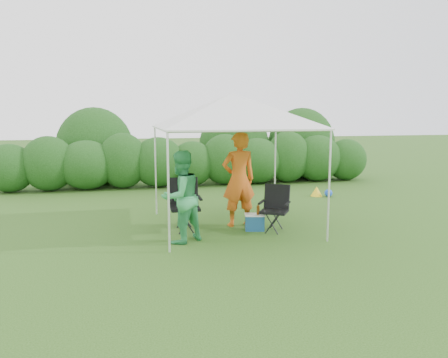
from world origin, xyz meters
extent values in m
plane|color=#345D1D|center=(0.00, 0.00, 0.00)|extent=(70.00, 70.00, 0.00)
ellipsoid|color=#1F4E18|center=(-5.66, 6.00, 0.75)|extent=(1.50, 1.28, 1.50)
cylinder|color=#382616|center=(-5.66, 6.00, 0.15)|extent=(0.12, 0.12, 0.30)
ellipsoid|color=#1F4E18|center=(-4.53, 6.00, 0.86)|extent=(1.65, 1.40, 1.73)
cylinder|color=#382616|center=(-4.53, 6.00, 0.15)|extent=(0.12, 0.12, 0.30)
ellipsoid|color=#1F4E18|center=(-3.39, 6.00, 0.79)|extent=(1.80, 1.53, 1.57)
cylinder|color=#382616|center=(-3.39, 6.00, 0.15)|extent=(0.12, 0.12, 0.30)
ellipsoid|color=#1F4E18|center=(-2.26, 6.00, 0.90)|extent=(1.58, 1.34, 1.80)
cylinder|color=#382616|center=(-2.26, 6.00, 0.15)|extent=(0.12, 0.12, 0.30)
ellipsoid|color=#1F4E18|center=(-1.13, 6.00, 0.82)|extent=(1.73, 1.47, 1.65)
cylinder|color=#382616|center=(-1.13, 6.00, 0.15)|extent=(0.12, 0.12, 0.30)
ellipsoid|color=#1F4E18|center=(0.00, 6.00, 0.75)|extent=(1.50, 1.28, 1.50)
cylinder|color=#382616|center=(0.00, 6.00, 0.15)|extent=(0.12, 0.12, 0.30)
ellipsoid|color=#1F4E18|center=(1.13, 6.00, 0.86)|extent=(1.65, 1.40, 1.73)
cylinder|color=#382616|center=(1.13, 6.00, 0.15)|extent=(0.12, 0.12, 0.30)
ellipsoid|color=#1F4E18|center=(2.26, 6.00, 0.79)|extent=(1.80, 1.53, 1.57)
cylinder|color=#382616|center=(2.26, 6.00, 0.15)|extent=(0.12, 0.12, 0.30)
ellipsoid|color=#1F4E18|center=(3.39, 6.00, 0.90)|extent=(1.57, 1.34, 1.80)
cylinder|color=#382616|center=(3.39, 6.00, 0.15)|extent=(0.12, 0.12, 0.30)
ellipsoid|color=#1F4E18|center=(4.53, 6.00, 0.82)|extent=(1.72, 1.47, 1.65)
cylinder|color=#382616|center=(4.53, 6.00, 0.15)|extent=(0.12, 0.12, 0.30)
ellipsoid|color=#1F4E18|center=(5.66, 6.00, 0.75)|extent=(1.50, 1.28, 1.50)
cylinder|color=#382616|center=(5.66, 6.00, 0.15)|extent=(0.12, 0.12, 0.30)
cylinder|color=silver|center=(-1.50, -1.00, 1.05)|extent=(0.04, 0.04, 2.10)
cylinder|color=silver|center=(1.50, -1.00, 1.05)|extent=(0.04, 0.04, 2.10)
cylinder|color=silver|center=(-1.50, 2.00, 1.05)|extent=(0.04, 0.04, 2.10)
cylinder|color=silver|center=(1.50, 2.00, 1.05)|extent=(0.04, 0.04, 2.10)
cube|color=white|center=(0.00, 0.50, 2.12)|extent=(3.10, 3.10, 0.03)
pyramid|color=white|center=(0.00, 0.50, 2.48)|extent=(3.10, 3.10, 0.70)
cube|color=black|center=(0.75, -0.10, 0.42)|extent=(0.70, 0.68, 0.05)
cube|color=black|center=(0.86, 0.08, 0.70)|extent=(0.52, 0.40, 0.50)
cube|color=black|center=(0.52, 0.04, 0.60)|extent=(0.28, 0.40, 0.03)
cube|color=black|center=(0.97, -0.25, 0.60)|extent=(0.28, 0.40, 0.03)
cylinder|color=black|center=(0.44, -0.17, 0.21)|extent=(0.02, 0.02, 0.42)
cylinder|color=black|center=(0.81, -0.41, 0.21)|extent=(0.02, 0.02, 0.42)
cylinder|color=black|center=(0.68, 0.20, 0.21)|extent=(0.02, 0.02, 0.42)
cylinder|color=black|center=(1.05, -0.03, 0.21)|extent=(0.02, 0.02, 0.42)
cube|color=black|center=(-1.03, 0.36, 0.48)|extent=(0.61, 0.57, 0.06)
cube|color=black|center=(-1.02, 0.61, 0.80)|extent=(0.60, 0.19, 0.57)
cube|color=black|center=(-1.34, 0.37, 0.68)|extent=(0.08, 0.50, 0.03)
cube|color=black|center=(-0.73, 0.35, 0.68)|extent=(0.08, 0.50, 0.03)
cylinder|color=black|center=(-1.29, 0.12, 0.24)|extent=(0.03, 0.03, 0.48)
cylinder|color=black|center=(-0.79, 0.10, 0.24)|extent=(0.03, 0.03, 0.48)
cylinder|color=black|center=(-1.27, 0.62, 0.24)|extent=(0.03, 0.03, 0.48)
cylinder|color=black|center=(-0.77, 0.60, 0.24)|extent=(0.03, 0.03, 0.48)
imported|color=orange|center=(0.15, 0.51, 1.02)|extent=(0.79, 0.56, 2.03)
imported|color=#34A058|center=(-1.22, -0.43, 0.87)|extent=(1.06, 1.01, 1.73)
cube|color=navy|center=(0.38, 0.07, 0.16)|extent=(0.44, 0.35, 0.31)
cube|color=silver|center=(0.38, 0.07, 0.33)|extent=(0.46, 0.38, 0.03)
cylinder|color=#592D0C|center=(0.44, 0.03, 0.46)|extent=(0.06, 0.06, 0.23)
cone|color=yellow|center=(3.27, 3.29, 0.14)|extent=(0.34, 0.34, 0.29)
sphere|color=blue|center=(3.55, 3.10, 0.11)|extent=(0.23, 0.23, 0.23)
camera|label=1|loc=(-2.22, -8.40, 2.41)|focal=35.00mm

